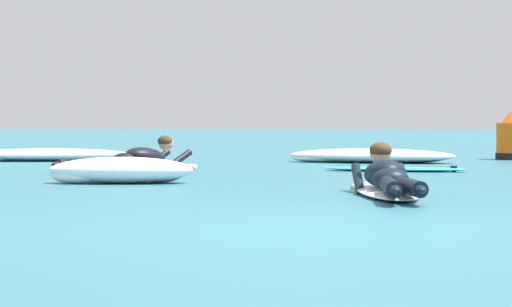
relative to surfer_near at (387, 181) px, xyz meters
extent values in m
plane|color=#2D6B7A|center=(-0.24, 6.97, -0.14)|extent=(120.00, 120.00, 0.00)
ellipsoid|color=white|center=(-0.02, 0.11, -0.10)|extent=(0.93, 2.34, 0.07)
ellipsoid|color=white|center=(-0.22, 1.18, -0.09)|extent=(0.22, 0.23, 0.06)
ellipsoid|color=black|center=(-0.03, 0.16, 0.06)|extent=(0.51, 0.69, 0.34)
ellipsoid|color=black|center=(0.04, -0.21, 0.03)|extent=(0.39, 0.34, 0.20)
cylinder|color=black|center=(0.07, -0.80, 0.00)|extent=(0.25, 0.89, 0.14)
ellipsoid|color=black|center=(0.12, -1.24, 0.00)|extent=(0.14, 0.23, 0.08)
cylinder|color=black|center=(0.22, -0.77, 0.00)|extent=(0.35, 0.89, 0.14)
ellipsoid|color=black|center=(0.33, -1.20, 0.00)|extent=(0.14, 0.23, 0.08)
cylinder|color=black|center=(-0.31, 0.46, -0.02)|extent=(0.19, 0.57, 0.33)
sphere|color=tan|center=(-0.38, 0.82, -0.12)|extent=(0.09, 0.09, 0.09)
cylinder|color=black|center=(0.13, 0.52, -0.02)|extent=(0.19, 0.57, 0.33)
sphere|color=tan|center=(0.06, 0.86, -0.12)|extent=(0.09, 0.09, 0.09)
sphere|color=tan|center=(-0.10, 0.52, 0.25)|extent=(0.21, 0.21, 0.21)
ellipsoid|color=#47331E|center=(-0.09, 0.50, 0.28)|extent=(0.25, 0.24, 0.16)
ellipsoid|color=silver|center=(-3.54, 4.08, -0.10)|extent=(1.46, 2.04, 0.07)
ellipsoid|color=silver|center=(-3.07, 4.93, -0.09)|extent=(0.26, 0.27, 0.06)
ellipsoid|color=black|center=(-3.51, 4.13, 0.06)|extent=(0.69, 0.80, 0.35)
ellipsoid|color=black|center=(-3.71, 3.77, 0.03)|extent=(0.43, 0.41, 0.20)
cylinder|color=black|center=(-4.07, 3.29, 0.00)|extent=(0.60, 0.83, 0.14)
ellipsoid|color=black|center=(-4.31, 2.91, 0.00)|extent=(0.19, 0.24, 0.08)
cylinder|color=black|center=(-3.93, 3.21, 0.00)|extent=(0.51, 0.87, 0.14)
ellipsoid|color=black|center=(-4.13, 2.81, 0.00)|extent=(0.19, 0.24, 0.08)
cylinder|color=black|center=(-3.52, 4.57, -0.02)|extent=(0.38, 0.59, 0.35)
sphere|color=tan|center=(-3.33, 4.92, -0.12)|extent=(0.09, 0.09, 0.09)
cylinder|color=black|center=(-3.15, 4.34, -0.02)|extent=(0.38, 0.59, 0.35)
sphere|color=tan|center=(-2.96, 4.67, -0.12)|extent=(0.09, 0.09, 0.09)
sphere|color=tan|center=(-3.32, 4.48, 0.25)|extent=(0.21, 0.21, 0.21)
ellipsoid|color=#47331E|center=(-3.33, 4.47, 0.28)|extent=(0.29, 0.28, 0.16)
ellipsoid|color=#2DB2D1|center=(-0.16, 4.80, -0.10)|extent=(2.02, 0.68, 0.07)
cube|color=orange|center=(-0.16, 4.80, -0.06)|extent=(1.68, 0.16, 0.01)
cone|color=black|center=(0.65, 4.74, -0.13)|extent=(0.11, 0.11, 0.16)
ellipsoid|color=white|center=(-6.20, 7.48, -0.03)|extent=(2.97, 1.68, 0.21)
ellipsoid|color=white|center=(-5.56, 7.81, -0.06)|extent=(1.09, 0.68, 0.15)
ellipsoid|color=white|center=(-3.04, 1.48, 0.01)|extent=(1.70, 0.93, 0.30)
ellipsoid|color=white|center=(-2.66, 1.65, -0.03)|extent=(0.61, 0.38, 0.21)
ellipsoid|color=white|center=(-3.50, 1.33, -0.05)|extent=(0.59, 0.33, 0.16)
ellipsoid|color=white|center=(-0.67, 7.72, -0.02)|extent=(2.91, 1.42, 0.23)
ellipsoid|color=white|center=(0.04, 7.77, -0.05)|extent=(1.06, 0.62, 0.16)
ellipsoid|color=white|center=(-1.52, 7.75, -0.07)|extent=(1.09, 0.71, 0.13)
cylinder|color=#EA5B0F|center=(1.70, 9.48, 0.19)|extent=(0.56, 0.56, 0.65)
cone|color=#EA5B0F|center=(1.70, 9.48, 0.63)|extent=(0.39, 0.39, 0.24)
cylinder|color=black|center=(1.70, 9.48, -0.08)|extent=(0.58, 0.58, 0.12)
camera|label=1|loc=(0.52, -9.96, 0.58)|focal=74.84mm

